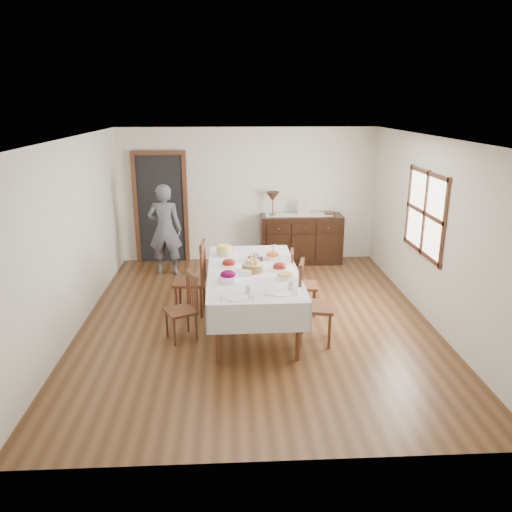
{
  "coord_description": "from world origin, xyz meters",
  "views": [
    {
      "loc": [
        -0.36,
        -6.68,
        3.05
      ],
      "look_at": [
        0.0,
        0.1,
        0.95
      ],
      "focal_mm": 35.0,
      "sensor_mm": 36.0,
      "label": 1
    }
  ],
  "objects_px": {
    "person": "(165,227)",
    "table_lamp": "(273,197)",
    "sideboard": "(301,239)",
    "chair_left_far": "(193,278)",
    "dining_table": "(253,277)",
    "chair_right_far": "(300,282)",
    "chair_left_near": "(184,307)",
    "chair_right_near": "(312,302)"
  },
  "relations": [
    {
      "from": "person",
      "to": "table_lamp",
      "type": "distance_m",
      "value": 2.13
    },
    {
      "from": "dining_table",
      "to": "chair_right_near",
      "type": "height_order",
      "value": "chair_right_near"
    },
    {
      "from": "sideboard",
      "to": "table_lamp",
      "type": "bearing_deg",
      "value": 177.77
    },
    {
      "from": "chair_left_far",
      "to": "person",
      "type": "height_order",
      "value": "person"
    },
    {
      "from": "dining_table",
      "to": "table_lamp",
      "type": "height_order",
      "value": "table_lamp"
    },
    {
      "from": "chair_left_near",
      "to": "chair_right_far",
      "type": "bearing_deg",
      "value": 89.74
    },
    {
      "from": "sideboard",
      "to": "table_lamp",
      "type": "relative_size",
      "value": 3.44
    },
    {
      "from": "sideboard",
      "to": "person",
      "type": "bearing_deg",
      "value": -167.87
    },
    {
      "from": "person",
      "to": "chair_left_far",
      "type": "bearing_deg",
      "value": 112.51
    },
    {
      "from": "dining_table",
      "to": "sideboard",
      "type": "xyz_separation_m",
      "value": [
        1.08,
        2.9,
        -0.26
      ]
    },
    {
      "from": "chair_right_far",
      "to": "table_lamp",
      "type": "height_order",
      "value": "table_lamp"
    },
    {
      "from": "chair_right_far",
      "to": "sideboard",
      "type": "bearing_deg",
      "value": -1.5
    },
    {
      "from": "chair_left_far",
      "to": "person",
      "type": "relative_size",
      "value": 0.62
    },
    {
      "from": "person",
      "to": "table_lamp",
      "type": "relative_size",
      "value": 3.88
    },
    {
      "from": "chair_left_near",
      "to": "chair_right_far",
      "type": "xyz_separation_m",
      "value": [
        1.66,
        0.78,
        0.03
      ]
    },
    {
      "from": "chair_right_near",
      "to": "person",
      "type": "relative_size",
      "value": 0.62
    },
    {
      "from": "chair_left_near",
      "to": "chair_right_near",
      "type": "height_order",
      "value": "chair_right_near"
    },
    {
      "from": "dining_table",
      "to": "chair_left_far",
      "type": "relative_size",
      "value": 2.22
    },
    {
      "from": "dining_table",
      "to": "chair_right_far",
      "type": "xyz_separation_m",
      "value": [
        0.73,
        0.44,
        -0.25
      ]
    },
    {
      "from": "dining_table",
      "to": "chair_right_far",
      "type": "height_order",
      "value": "chair_right_far"
    },
    {
      "from": "table_lamp",
      "to": "chair_right_near",
      "type": "bearing_deg",
      "value": -86.22
    },
    {
      "from": "dining_table",
      "to": "chair_left_far",
      "type": "bearing_deg",
      "value": 148.81
    },
    {
      "from": "chair_left_near",
      "to": "sideboard",
      "type": "relative_size",
      "value": 0.57
    },
    {
      "from": "dining_table",
      "to": "chair_right_near",
      "type": "relative_size",
      "value": 2.22
    },
    {
      "from": "dining_table",
      "to": "chair_right_far",
      "type": "relative_size",
      "value": 2.53
    },
    {
      "from": "dining_table",
      "to": "sideboard",
      "type": "distance_m",
      "value": 3.11
    },
    {
      "from": "chair_right_near",
      "to": "dining_table",
      "type": "bearing_deg",
      "value": 67.93
    },
    {
      "from": "chair_right_far",
      "to": "person",
      "type": "relative_size",
      "value": 0.54
    },
    {
      "from": "person",
      "to": "sideboard",
      "type": "bearing_deg",
      "value": -164.07
    },
    {
      "from": "chair_right_far",
      "to": "person",
      "type": "xyz_separation_m",
      "value": [
        -2.21,
        1.91,
        0.4
      ]
    },
    {
      "from": "chair_left_near",
      "to": "chair_right_near",
      "type": "distance_m",
      "value": 1.69
    },
    {
      "from": "chair_left_far",
      "to": "chair_right_near",
      "type": "bearing_deg",
      "value": 61.2
    },
    {
      "from": "chair_left_far",
      "to": "table_lamp",
      "type": "distance_m",
      "value": 2.88
    },
    {
      "from": "chair_left_far",
      "to": "chair_right_near",
      "type": "distance_m",
      "value": 1.9
    },
    {
      "from": "dining_table",
      "to": "chair_left_near",
      "type": "distance_m",
      "value": 1.03
    },
    {
      "from": "dining_table",
      "to": "chair_left_far",
      "type": "distance_m",
      "value": 1.02
    },
    {
      "from": "chair_right_near",
      "to": "sideboard",
      "type": "bearing_deg",
      "value": 6.52
    },
    {
      "from": "chair_left_near",
      "to": "sideboard",
      "type": "xyz_separation_m",
      "value": [
        2.02,
        3.24,
        0.02
      ]
    },
    {
      "from": "chair_left_far",
      "to": "chair_right_near",
      "type": "xyz_separation_m",
      "value": [
        1.61,
        -1.02,
        0.0
      ]
    },
    {
      "from": "chair_left_near",
      "to": "chair_left_far",
      "type": "xyz_separation_m",
      "value": [
        0.07,
        0.85,
        0.1
      ]
    },
    {
      "from": "table_lamp",
      "to": "sideboard",
      "type": "bearing_deg",
      "value": -2.23
    },
    {
      "from": "chair_right_far",
      "to": "sideboard",
      "type": "xyz_separation_m",
      "value": [
        0.36,
        2.46,
        -0.01
      ]
    }
  ]
}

